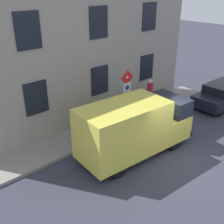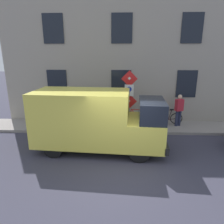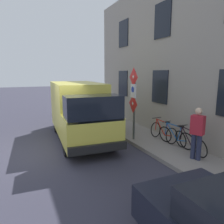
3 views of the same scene
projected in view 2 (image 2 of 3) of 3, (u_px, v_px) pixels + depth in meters
The scene contains 10 objects.
ground_plane at pixel (121, 168), 7.23m from camera, with size 80.00×80.00×0.00m, color #363443.
sidewalk_slab at pixel (121, 127), 11.12m from camera, with size 1.84×15.20×0.14m, color gray.
building_facade at pixel (121, 59), 11.35m from camera, with size 0.75×13.20×7.22m.
sign_post_stacked at pixel (129, 95), 9.88m from camera, with size 0.17×0.56×2.90m.
delivery_van at pixel (96, 119), 8.29m from camera, with size 2.38×5.46×2.50m.
bicycle_black at pixel (166, 117), 11.26m from camera, with size 0.46×1.71×0.89m.
bicycle_blue at pixel (153, 117), 11.28m from camera, with size 0.46×1.71×0.89m.
bicycle_red at pixel (139, 117), 11.31m from camera, with size 0.46×1.71×0.89m.
pedestrian at pixel (179, 109), 10.81m from camera, with size 0.39×0.47×1.72m.
litter_bin at pixel (98, 121), 10.46m from camera, with size 0.44×0.44×0.90m, color #2D5133.
Camera 2 is at (-6.40, 0.09, 3.92)m, focal length 32.48 mm.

